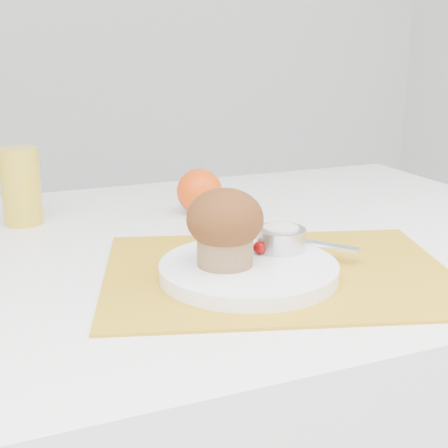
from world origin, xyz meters
name	(u,v)px	position (x,y,z in m)	size (l,w,h in m)	color
placemat	(278,272)	(0.04, -0.11, 0.75)	(0.44, 0.32, 0.00)	#C28F1A
plate	(249,270)	(0.00, -0.12, 0.76)	(0.22, 0.22, 0.02)	white
ramekin	(281,239)	(0.06, -0.09, 0.79)	(0.07, 0.07, 0.03)	#B8B9BD
cream	(281,229)	(0.06, -0.09, 0.80)	(0.05, 0.05, 0.01)	beige
raspberry_near	(240,245)	(0.01, -0.07, 0.78)	(0.02, 0.02, 0.02)	#5B0203
raspberry_far	(260,248)	(0.03, -0.09, 0.78)	(0.02, 0.02, 0.02)	#600302
butter_knife	(295,240)	(0.09, -0.06, 0.77)	(0.18, 0.01, 0.00)	white
orange	(199,192)	(0.05, 0.19, 0.79)	(0.08, 0.08, 0.08)	#F04908
juice_glass	(21,186)	(-0.23, 0.24, 0.81)	(0.06, 0.06, 0.12)	gold
muffin	(225,225)	(-0.03, -0.11, 0.82)	(0.09, 0.09, 0.10)	olive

